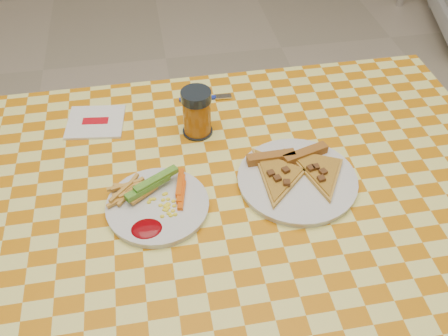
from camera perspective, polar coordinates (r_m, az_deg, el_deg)
The scene contains 8 objects.
table at distance 1.06m, azimuth -0.83°, elevation -6.18°, with size 1.28×0.88×0.76m.
plate_left at distance 0.99m, azimuth -7.58°, elevation -4.40°, with size 0.20×0.20×0.01m, color silver.
plate_right at distance 1.04m, azimuth 8.35°, elevation -1.45°, with size 0.24×0.24×0.01m, color silver.
fries_veggies at distance 0.99m, azimuth -8.23°, elevation -3.16°, with size 0.18×0.16×0.04m.
pizza_slices at distance 1.04m, azimuth 8.31°, elevation -0.29°, with size 0.24×0.23×0.02m.
drink_glass at distance 1.12m, azimuth -3.12°, elevation 6.30°, with size 0.07×0.07×0.11m.
napkin at distance 1.22m, azimuth -14.46°, elevation 5.12°, with size 0.14×0.14×0.01m.
fork at distance 1.25m, azimuth -2.06°, elevation 8.01°, with size 0.13×0.02×0.01m.
Camera 1 is at (-0.10, -0.67, 1.50)m, focal length 40.00 mm.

